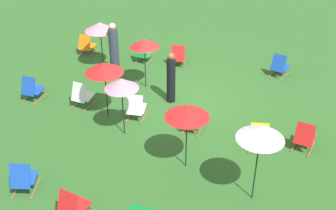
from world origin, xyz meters
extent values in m
plane|color=#2D6026|center=(0.00, 0.00, 0.00)|extent=(40.00, 40.00, 0.00)
cube|color=olive|center=(4.30, -2.16, 0.02)|extent=(0.04, 0.76, 0.04)
cube|color=olive|center=(4.74, -2.16, 0.02)|extent=(0.04, 0.76, 0.04)
cube|color=orange|center=(4.52, -2.26, 0.27)|extent=(0.48, 0.44, 0.13)
cube|color=orange|center=(4.52, -1.96, 0.55)|extent=(0.48, 0.25, 0.57)
cylinder|color=olive|center=(4.52, -2.46, 0.20)|extent=(0.44, 0.03, 0.03)
cube|color=olive|center=(2.56, 1.33, 0.02)|extent=(0.11, 0.76, 0.04)
cube|color=olive|center=(3.00, 1.28, 0.02)|extent=(0.11, 0.76, 0.04)
cube|color=white|center=(2.77, 1.21, 0.27)|extent=(0.52, 0.48, 0.13)
cube|color=white|center=(2.80, 1.51, 0.55)|extent=(0.50, 0.29, 0.57)
cylinder|color=olive|center=(2.75, 1.01, 0.20)|extent=(0.44, 0.07, 0.03)
cube|color=olive|center=(-1.06, 1.45, 0.02)|extent=(0.09, 0.76, 0.04)
cube|color=olive|center=(-0.63, 1.48, 0.02)|extent=(0.09, 0.76, 0.04)
cube|color=orange|center=(-0.84, 1.36, 0.27)|extent=(0.51, 0.47, 0.13)
cube|color=orange|center=(-0.86, 1.66, 0.55)|extent=(0.50, 0.28, 0.57)
cylinder|color=olive|center=(-0.82, 1.16, 0.20)|extent=(0.44, 0.06, 0.03)
cube|color=red|center=(0.58, 5.51, 0.27)|extent=(0.55, 0.51, 0.13)
cube|color=red|center=(0.63, 5.81, 0.55)|extent=(0.51, 0.32, 0.57)
cylinder|color=olive|center=(0.55, 5.32, 0.20)|extent=(0.44, 0.10, 0.03)
cube|color=olive|center=(0.67, -2.47, 0.02)|extent=(0.21, 0.75, 0.04)
cube|color=olive|center=(1.09, -2.37, 0.02)|extent=(0.21, 0.75, 0.04)
cube|color=red|center=(0.90, -2.52, 0.27)|extent=(0.57, 0.53, 0.13)
cube|color=red|center=(0.83, -2.22, 0.55)|extent=(0.52, 0.35, 0.57)
cylinder|color=olive|center=(0.95, -2.71, 0.20)|extent=(0.43, 0.13, 0.03)
cube|color=olive|center=(-4.15, 1.31, 0.02)|extent=(0.16, 0.76, 0.04)
cube|color=olive|center=(-3.72, 1.24, 0.02)|extent=(0.16, 0.76, 0.04)
cube|color=red|center=(-3.95, 1.17, 0.27)|extent=(0.55, 0.51, 0.13)
cube|color=red|center=(-3.90, 1.47, 0.55)|extent=(0.52, 0.33, 0.57)
cylinder|color=olive|center=(-3.99, 0.98, 0.20)|extent=(0.44, 0.10, 0.03)
cube|color=olive|center=(-2.98, -2.77, 0.02)|extent=(0.26, 0.74, 0.04)
cube|color=olive|center=(-2.56, -2.90, 0.02)|extent=(0.26, 0.74, 0.04)
cube|color=#1947B7|center=(-2.80, -2.93, 0.27)|extent=(0.59, 0.55, 0.13)
cube|color=#1947B7|center=(-2.72, -2.64, 0.55)|extent=(0.53, 0.38, 0.57)
cylinder|color=olive|center=(-2.86, -3.12, 0.20)|extent=(0.43, 0.16, 0.03)
cube|color=olive|center=(4.28, 1.49, 0.02)|extent=(0.05, 0.76, 0.04)
cube|color=olive|center=(4.72, 1.48, 0.02)|extent=(0.05, 0.76, 0.04)
cube|color=#1947B7|center=(4.49, 1.39, 0.27)|extent=(0.49, 0.44, 0.13)
cube|color=#1947B7|center=(4.50, 1.69, 0.55)|extent=(0.48, 0.26, 0.57)
cylinder|color=olive|center=(4.49, 1.19, 0.20)|extent=(0.44, 0.04, 0.03)
cube|color=olive|center=(1.98, 5.13, 0.02)|extent=(0.25, 0.74, 0.04)
cube|color=olive|center=(2.40, 5.25, 0.02)|extent=(0.25, 0.74, 0.04)
cube|color=#1947B7|center=(2.22, 5.09, 0.27)|extent=(0.58, 0.55, 0.13)
cube|color=#1947B7|center=(2.13, 5.38, 0.55)|extent=(0.53, 0.37, 0.57)
cylinder|color=olive|center=(2.28, 4.90, 0.20)|extent=(0.43, 0.15, 0.03)
cube|color=olive|center=(0.71, 1.38, 0.02)|extent=(0.14, 0.76, 0.04)
cube|color=olive|center=(1.15, 1.44, 0.02)|extent=(0.14, 0.76, 0.04)
cube|color=white|center=(0.94, 1.31, 0.27)|extent=(0.54, 0.50, 0.13)
cube|color=white|center=(0.90, 1.61, 0.55)|extent=(0.51, 0.31, 0.57)
cylinder|color=olive|center=(0.97, 1.11, 0.20)|extent=(0.44, 0.09, 0.03)
cube|color=olive|center=(-2.96, 1.60, 0.02)|extent=(0.19, 0.75, 0.04)
cube|color=olive|center=(-2.53, 1.70, 0.02)|extent=(0.19, 0.75, 0.04)
cube|color=yellow|center=(-2.72, 1.55, 0.27)|extent=(0.56, 0.52, 0.13)
cube|color=yellow|center=(-2.79, 1.85, 0.55)|extent=(0.52, 0.34, 0.57)
cylinder|color=olive|center=(-2.68, 1.36, 0.20)|extent=(0.44, 0.12, 0.03)
cube|color=olive|center=(1.97, -2.26, 0.02)|extent=(0.08, 0.76, 0.04)
cube|color=olive|center=(2.41, -2.29, 0.02)|extent=(0.08, 0.76, 0.04)
cube|color=#148C38|center=(2.18, -2.38, 0.27)|extent=(0.50, 0.46, 0.13)
cube|color=#148C38|center=(2.20, -2.08, 0.55)|extent=(0.49, 0.27, 0.57)
cylinder|color=olive|center=(2.17, -2.58, 0.20)|extent=(0.44, 0.05, 0.03)
cylinder|color=black|center=(1.77, 1.64, 0.89)|extent=(0.03, 0.03, 1.77)
cone|color=red|center=(1.77, 1.64, 1.64)|extent=(1.12, 1.12, 0.32)
cylinder|color=black|center=(3.40, -1.26, 0.86)|extent=(0.03, 0.03, 1.72)
cone|color=pink|center=(3.40, -1.26, 1.60)|extent=(1.09, 1.09, 0.30)
cylinder|color=black|center=(-2.97, 3.68, 0.98)|extent=(0.03, 0.03, 1.97)
cone|color=white|center=(-2.97, 3.68, 1.85)|extent=(1.05, 1.05, 0.30)
cylinder|color=black|center=(1.39, -0.45, 0.85)|extent=(0.03, 0.03, 1.70)
cone|color=red|center=(1.39, -0.45, 1.60)|extent=(0.96, 0.96, 0.27)
cylinder|color=black|center=(0.93, 2.30, 0.87)|extent=(0.03, 0.03, 1.74)
cone|color=pink|center=(0.93, 2.30, 1.62)|extent=(0.94, 0.94, 0.30)
cylinder|color=black|center=(-1.15, 3.09, 0.84)|extent=(0.03, 0.03, 1.68)
cone|color=red|center=(-1.15, 3.09, 1.60)|extent=(1.10, 1.10, 0.20)
cylinder|color=#333847|center=(2.76, -0.95, 0.85)|extent=(0.46, 0.46, 1.70)
sphere|color=beige|center=(2.76, -0.95, 1.80)|extent=(0.23, 0.23, 0.23)
cylinder|color=black|center=(0.27, 0.15, 0.73)|extent=(0.39, 0.39, 1.45)
sphere|color=brown|center=(0.27, 0.15, 1.56)|extent=(0.23, 0.23, 0.23)
camera|label=1|loc=(-3.62, 11.38, 7.13)|focal=46.11mm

